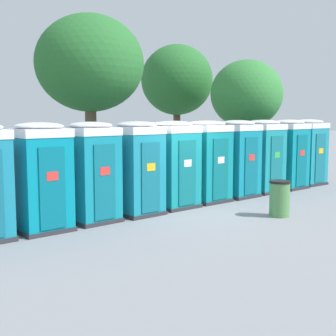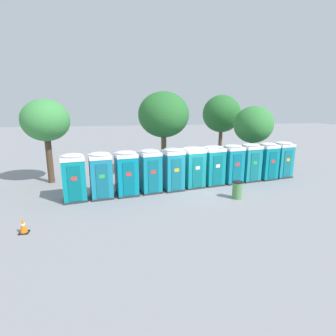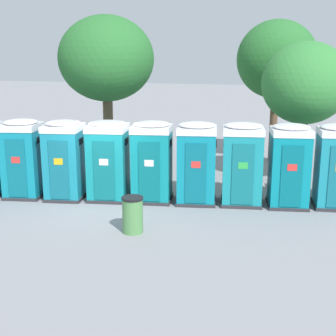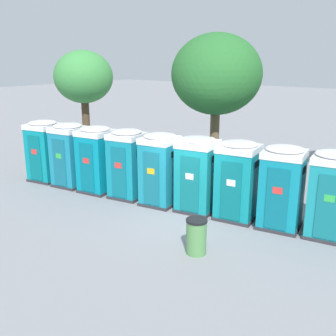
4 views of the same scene
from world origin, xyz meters
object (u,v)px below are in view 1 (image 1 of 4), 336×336
portapotty_2 (41,177)px  portapotty_6 (207,161)px  portapotty_8 (263,156)px  street_tree_3 (246,95)px  portapotty_7 (237,158)px  portapotty_3 (91,172)px  portapotty_5 (174,164)px  portapotty_10 (308,152)px  street_tree_1 (90,64)px  street_tree_2 (177,80)px  trash_can (280,198)px  portapotty_9 (288,154)px  portapotty_4 (137,168)px

portapotty_2 → portapotty_6: same height
portapotty_8 → street_tree_3: street_tree_3 is taller
portapotty_7 → portapotty_8: same height
portapotty_3 → portapotty_5: size_ratio=1.00×
portapotty_10 → portapotty_5: bearing=-170.8°
portapotty_8 → street_tree_1: bearing=155.7°
street_tree_2 → portapotty_3: bearing=-134.6°
portapotty_6 → street_tree_1: size_ratio=0.43×
portapotty_5 → portapotty_10: size_ratio=1.00×
portapotty_2 → trash_can: size_ratio=2.63×
portapotty_3 → portapotty_6: same height
street_tree_1 → street_tree_2: (5.98, 3.99, -0.05)m
portapotty_8 → portapotty_9: 1.40m
portapotty_4 → portapotty_8: same height
portapotty_9 → street_tree_3: size_ratio=0.51×
portapotty_5 → portapotty_8: (4.15, 0.67, -0.00)m
portapotty_6 → street_tree_3: bearing=36.6°
portapotty_2 → portapotty_9: same height
portapotty_2 → portapotty_8: (8.29, 1.40, -0.00)m
portapotty_3 → portapotty_8: (6.91, 1.13, -0.00)m
portapotty_2 → portapotty_10: size_ratio=1.00×
portapotty_4 → street_tree_2: (6.08, 7.41, 3.02)m
portapotty_7 → portapotty_10: bearing=9.6°
portapotty_7 → street_tree_3: bearing=45.4°
portapotty_6 → trash_can: size_ratio=2.63×
portapotty_4 → portapotty_3: bearing=-173.4°
portapotty_4 → street_tree_3: (7.25, 3.88, 2.27)m
portapotty_2 → street_tree_2: (8.85, 7.84, 3.02)m
portapotty_3 → trash_can: size_ratio=2.63×
portapotty_7 → portapotty_9: bearing=8.3°
portapotty_5 → portapotty_6: 1.40m
portapotty_4 → street_tree_2: 10.05m
portapotty_7 → street_tree_1: street_tree_1 is taller
portapotty_7 → portapotty_9: (2.77, 0.40, 0.00)m
street_tree_1 → street_tree_2: size_ratio=1.00×
portapotty_7 → trash_can: size_ratio=2.63×
portapotty_3 → portapotty_5: same height
portapotty_2 → portapotty_3: same height
portapotty_3 → portapotty_7: 5.61m
street_tree_2 → trash_can: 10.81m
portapotty_9 → street_tree_2: street_tree_2 is taller
portapotty_6 → trash_can: (0.35, -2.79, -0.80)m
portapotty_3 → trash_can: bearing=-25.0°
portapotty_6 → portapotty_8: 2.80m
portapotty_2 → street_tree_2: size_ratio=0.43×
portapotty_7 → street_tree_2: (1.93, 6.68, 3.02)m
portapotty_2 → portapotty_7: (6.91, 1.16, -0.00)m
portapotty_3 → trash_can: 5.02m
portapotty_9 → street_tree_3: bearing=83.0°
portapotty_3 → street_tree_1: 4.94m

